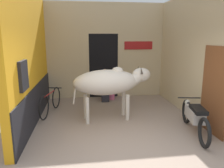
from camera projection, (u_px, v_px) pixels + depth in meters
ground_plane at (131, 156)px, 4.31m from camera, size 30.00×30.00×0.00m
wall_left_shopfront at (30, 59)px, 5.78m from camera, size 0.25×4.43×3.55m
wall_back_with_doorway at (104, 57)px, 8.54m from camera, size 4.39×0.93×3.55m
wall_right_with_door at (192, 56)px, 6.35m from camera, size 0.22×4.43×3.55m
cow at (110, 82)px, 6.04m from camera, size 2.25×0.92×1.50m
motorcycle_near at (195, 116)px, 5.23m from camera, size 0.62×1.98×0.76m
bicycle at (51, 102)px, 6.65m from camera, size 0.52×1.72×0.72m
shopkeeper_seated at (105, 84)px, 7.89m from camera, size 0.39×0.33×1.18m
plastic_stool at (111, 93)px, 8.19m from camera, size 0.34×0.34×0.47m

